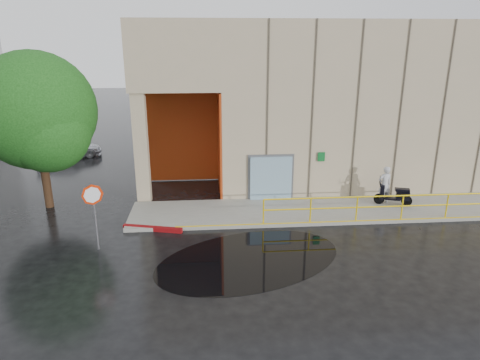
% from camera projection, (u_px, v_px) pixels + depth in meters
% --- Properties ---
extents(ground, '(120.00, 120.00, 0.00)m').
position_uv_depth(ground, '(291.00, 265.00, 14.22)').
color(ground, black).
rests_on(ground, ground).
extents(sidewalk, '(20.00, 3.00, 0.15)m').
position_uv_depth(sidewalk, '(361.00, 209.00, 18.77)').
color(sidewalk, gray).
rests_on(sidewalk, ground).
extents(building, '(20.00, 10.17, 8.00)m').
position_uv_depth(building, '(346.00, 96.00, 23.74)').
color(building, tan).
rests_on(building, ground).
extents(guardrail, '(9.56, 0.06, 1.03)m').
position_uv_depth(guardrail, '(380.00, 207.00, 17.32)').
color(guardrail, yellow).
rests_on(guardrail, sidewalk).
extents(person, '(0.68, 0.50, 1.71)m').
position_uv_depth(person, '(385.00, 185.00, 19.03)').
color(person, '#AFAEB4').
rests_on(person, sidewalk).
extents(scooter, '(1.67, 0.99, 1.26)m').
position_uv_depth(scooter, '(394.00, 189.00, 18.83)').
color(scooter, black).
rests_on(scooter, sidewalk).
extents(stop_sign, '(0.68, 0.36, 2.45)m').
position_uv_depth(stop_sign, '(93.00, 202.00, 14.71)').
color(stop_sign, slate).
rests_on(stop_sign, ground).
extents(red_curb, '(2.37, 0.78, 0.18)m').
position_uv_depth(red_curb, '(153.00, 229.00, 16.75)').
color(red_curb, maroon).
rests_on(red_curb, ground).
extents(puddle, '(7.65, 6.21, 0.01)m').
position_uv_depth(puddle, '(250.00, 259.00, 14.57)').
color(puddle, black).
rests_on(puddle, ground).
extents(car_c, '(4.37, 2.71, 1.18)m').
position_uv_depth(car_c, '(68.00, 148.00, 27.37)').
color(car_c, silver).
rests_on(car_c, ground).
extents(tree_near, '(4.97, 4.97, 6.81)m').
position_uv_depth(tree_near, '(39.00, 116.00, 17.86)').
color(tree_near, black).
rests_on(tree_near, ground).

